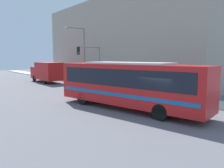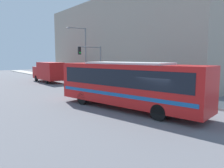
{
  "view_description": "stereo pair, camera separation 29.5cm",
  "coord_description": "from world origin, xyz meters",
  "views": [
    {
      "loc": [
        -10.87,
        -8.36,
        3.68
      ],
      "look_at": [
        0.72,
        5.82,
        1.45
      ],
      "focal_mm": 35.0,
      "sensor_mm": 36.0,
      "label": 1
    },
    {
      "loc": [
        -10.64,
        -8.54,
        3.68
      ],
      "look_at": [
        0.72,
        5.82,
        1.45
      ],
      "focal_mm": 35.0,
      "sensor_mm": 36.0,
      "label": 2
    }
  ],
  "objects": [
    {
      "name": "delivery_truck",
      "position": [
        2.04,
        22.81,
        1.62
      ],
      "size": [
        2.28,
        7.1,
        2.97
      ],
      "color": "#B21919",
      "rests_on": "ground_plane"
    },
    {
      "name": "building_facade",
      "position": [
        10.16,
        16.34,
        5.94
      ],
      "size": [
        6.0,
        30.67,
        11.87
      ],
      "color": "#9E9384",
      "rests_on": "ground_plane"
    },
    {
      "name": "fire_hydrant",
      "position": [
        5.1,
        5.55,
        0.5
      ],
      "size": [
        0.22,
        0.3,
        0.69
      ],
      "color": "#999999",
      "rests_on": "sidewalk"
    },
    {
      "name": "pedestrian_near_corner",
      "position": [
        6.22,
        14.1,
        1.11
      ],
      "size": [
        0.34,
        0.34,
        1.86
      ],
      "color": "slate",
      "rests_on": "sidewalk"
    },
    {
      "name": "ground_plane",
      "position": [
        0.0,
        0.0,
        0.0
      ],
      "size": [
        120.0,
        120.0,
        0.0
      ],
      "primitive_type": "plane",
      "color": "slate"
    },
    {
      "name": "sidewalk",
      "position": [
        5.83,
        20.0,
        0.07
      ],
      "size": [
        2.66,
        70.0,
        0.15
      ],
      "color": "#B7B2A8",
      "rests_on": "ground_plane"
    },
    {
      "name": "traffic_light_pole",
      "position": [
        4.08,
        13.85,
        3.54
      ],
      "size": [
        3.28,
        0.35,
        4.91
      ],
      "color": "slate",
      "rests_on": "sidewalk"
    },
    {
      "name": "city_bus",
      "position": [
        -0.28,
        2.82,
        1.93
      ],
      "size": [
        4.49,
        11.74,
        3.35
      ],
      "rotation": [
        0.0,
        0.0,
        0.18
      ],
      "color": "red",
      "rests_on": "ground_plane"
    },
    {
      "name": "street_lamp",
      "position": [
        4.96,
        17.54,
        4.62
      ],
      "size": [
        2.94,
        0.28,
        7.49
      ],
      "color": "slate",
      "rests_on": "sidewalk"
    }
  ]
}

